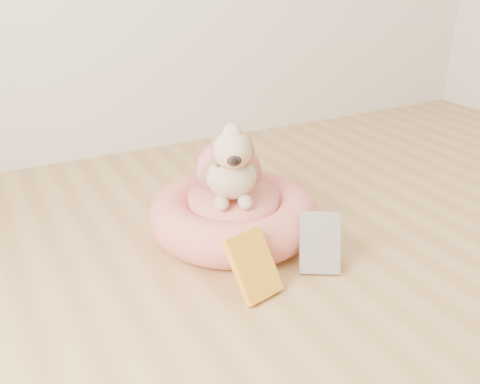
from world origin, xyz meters
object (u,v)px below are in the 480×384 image
pet_bed (234,215)px  book_white (320,243)px  dog (229,153)px  book_yellow (253,265)px

pet_bed → book_white: size_ratio=3.07×
dog → book_white: 0.45m
book_white → book_yellow: bearing=-145.5°
pet_bed → dog: bearing=97.5°
book_yellow → book_white: bearing=-9.5°
book_white → pet_bed: bearing=142.9°
dog → book_white: size_ratio=2.01×
dog → book_white: dog is taller
dog → book_yellow: 0.46m
dog → book_white: bearing=-46.5°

